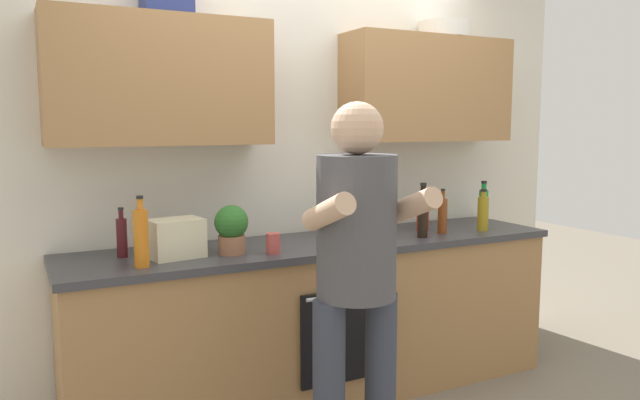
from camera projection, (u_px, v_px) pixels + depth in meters
name	position (u px, v px, depth m)	size (l,w,h in m)	color
ground_plane	(322.00, 393.00, 3.55)	(12.00, 12.00, 0.00)	#756B5B
back_wall_unit	(301.00, 135.00, 3.61)	(4.00, 0.39, 2.50)	silver
counter	(322.00, 318.00, 3.49)	(2.84, 0.67, 0.90)	#A37547
person_standing	(357.00, 263.00, 2.58)	(0.49, 0.45, 1.65)	#383D4C
bottle_hotsauce	(423.00, 216.00, 3.77)	(0.08, 0.08, 0.23)	red
bottle_oil	(483.00, 213.00, 3.77)	(0.07, 0.07, 0.26)	olive
bottle_wine	(122.00, 237.00, 3.02)	(0.05, 0.05, 0.25)	#471419
bottle_soy	(423.00, 215.00, 3.54)	(0.06, 0.06, 0.32)	black
bottle_soda	(483.00, 205.00, 4.02)	(0.06, 0.06, 0.29)	#198C33
bottle_vinegar	(443.00, 215.00, 3.68)	(0.06, 0.06, 0.27)	brown
bottle_juice	(141.00, 237.00, 2.80)	(0.07, 0.07, 0.33)	orange
cup_ceramic	(273.00, 243.00, 3.11)	(0.07, 0.07, 0.11)	#BF4C47
cup_stoneware	(363.00, 235.00, 3.41)	(0.09, 0.09, 0.08)	slate
potted_herb	(231.00, 228.00, 3.09)	(0.17, 0.17, 0.25)	#9E6647
grocery_bag_bread	(372.00, 217.00, 3.69)	(0.24, 0.16, 0.19)	tan
grocery_bag_rice	(176.00, 238.00, 3.02)	(0.26, 0.18, 0.19)	beige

